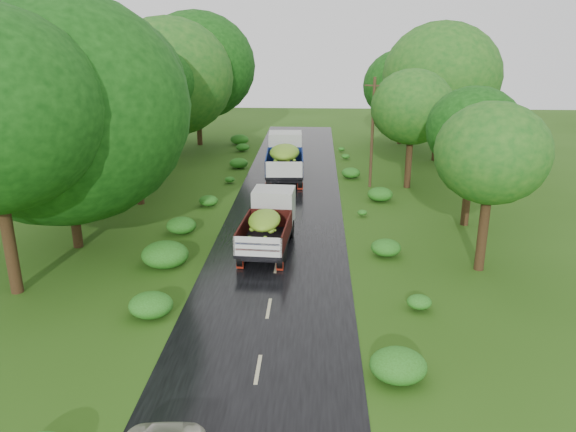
{
  "coord_description": "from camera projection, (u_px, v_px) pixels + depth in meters",
  "views": [
    {
      "loc": [
        1.69,
        -14.92,
        10.08
      ],
      "look_at": [
        0.43,
        9.99,
        1.7
      ],
      "focal_mm": 35.0,
      "sensor_mm": 36.0,
      "label": 1
    }
  ],
  "objects": [
    {
      "name": "shrubs",
      "position": [
        284.0,
        216.0,
        30.56
      ],
      "size": [
        11.9,
        44.0,
        0.7
      ],
      "color": "#255C15",
      "rests_on": "ground"
    },
    {
      "name": "ground",
      "position": [
        258.0,
        370.0,
        17.42
      ],
      "size": [
        120.0,
        120.0,
        0.0
      ],
      "primitive_type": "plane",
      "color": "#24480F",
      "rests_on": "ground"
    },
    {
      "name": "road_lines",
      "position": [
        273.0,
        285.0,
        23.1
      ],
      "size": [
        0.12,
        69.6,
        0.0
      ],
      "color": "#BFB78C",
      "rests_on": "road"
    },
    {
      "name": "truck_near",
      "position": [
        269.0,
        221.0,
        26.65
      ],
      "size": [
        2.44,
        5.96,
        2.45
      ],
      "rotation": [
        0.0,
        0.0,
        -0.07
      ],
      "color": "black",
      "rests_on": "ground"
    },
    {
      "name": "utility_pole",
      "position": [
        372.0,
        132.0,
        36.32
      ],
      "size": [
        1.21,
        0.51,
        7.16
      ],
      "rotation": [
        0.0,
        0.0,
        -0.34
      ],
      "color": "#382616",
      "rests_on": "ground"
    },
    {
      "name": "road",
      "position": [
        271.0,
        296.0,
        22.15
      ],
      "size": [
        6.5,
        80.0,
        0.02
      ],
      "primitive_type": "cube",
      "color": "black",
      "rests_on": "ground"
    },
    {
      "name": "trees_right",
      "position": [
        433.0,
        95.0,
        38.84
      ],
      "size": [
        7.16,
        31.75,
        8.53
      ],
      "color": "black",
      "rests_on": "ground"
    },
    {
      "name": "truck_far",
      "position": [
        285.0,
        155.0,
        39.14
      ],
      "size": [
        2.69,
        6.95,
        2.88
      ],
      "rotation": [
        0.0,
        0.0,
        0.04
      ],
      "color": "black",
      "rests_on": "ground"
    },
    {
      "name": "trees_left",
      "position": [
        132.0,
        86.0,
        35.49
      ],
      "size": [
        7.37,
        34.4,
        9.12
      ],
      "color": "black",
      "rests_on": "ground"
    }
  ]
}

